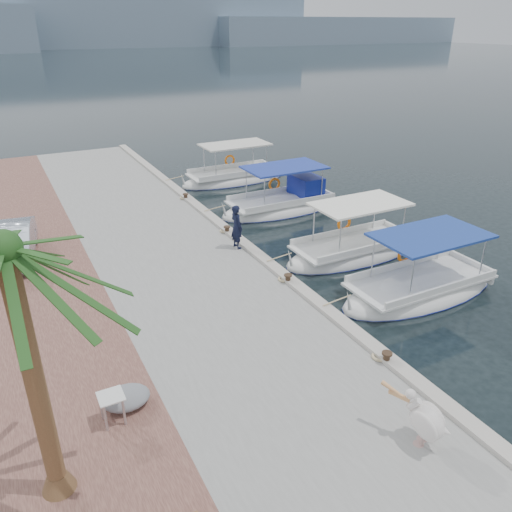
{
  "coord_description": "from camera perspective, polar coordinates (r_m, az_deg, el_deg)",
  "views": [
    {
      "loc": [
        -8.29,
        -11.35,
        8.57
      ],
      "look_at": [
        -1.0,
        2.61,
        1.2
      ],
      "focal_mm": 35.0,
      "sensor_mm": 36.0,
      "label": 1
    }
  ],
  "objects": [
    {
      "name": "fishing_caique_d",
      "position": [
        25.31,
        3.06,
        5.71
      ],
      "size": [
        6.48,
        2.58,
        2.83
      ],
      "color": "silver",
      "rests_on": "ground"
    },
    {
      "name": "fishing_caique_e",
      "position": [
        30.08,
        -2.61,
        8.73
      ],
      "size": [
        6.53,
        2.37,
        2.83
      ],
      "color": "silver",
      "rests_on": "ground"
    },
    {
      "name": "fishing_caique_c",
      "position": [
        20.58,
        11.02,
        0.34
      ],
      "size": [
        6.19,
        2.36,
        2.83
      ],
      "color": "silver",
      "rests_on": "ground"
    },
    {
      "name": "tarp_bundle",
      "position": [
        12.38,
        -14.6,
        -15.41
      ],
      "size": [
        1.1,
        0.9,
        0.4
      ],
      "primitive_type": "ellipsoid",
      "color": "slate",
      "rests_on": "cobblestone_strip"
    },
    {
      "name": "parked_car",
      "position": [
        20.69,
        -26.04,
        1.4
      ],
      "size": [
        1.99,
        4.16,
        1.31
      ],
      "primitive_type": "imported",
      "rotation": [
        0.0,
        0.0,
        -0.16
      ],
      "color": "#A8B2C0",
      "rests_on": "cobblestone_strip"
    },
    {
      "name": "cobblestone_strip",
      "position": [
        18.35,
        -23.54,
        -4.18
      ],
      "size": [
        4.0,
        40.0,
        0.5
      ],
      "primitive_type": "cube",
      "color": "brown",
      "rests_on": "ground"
    },
    {
      "name": "folding_table",
      "position": [
        11.81,
        -16.16,
        -15.85
      ],
      "size": [
        0.55,
        0.55,
        0.73
      ],
      "color": "silver",
      "rests_on": "cobblestone_strip"
    },
    {
      "name": "concrete_quay",
      "position": [
        19.1,
        -8.67,
        -1.07
      ],
      "size": [
        6.0,
        40.0,
        0.5
      ],
      "primitive_type": "cube",
      "color": "gray",
      "rests_on": "ground"
    },
    {
      "name": "fishing_caique_b",
      "position": [
        18.28,
        18.12,
        -3.81
      ],
      "size": [
        6.36,
        2.52,
        2.83
      ],
      "color": "silver",
      "rests_on": "ground"
    },
    {
      "name": "ground",
      "position": [
        16.47,
        7.36,
        -6.53
      ],
      "size": [
        400.0,
        400.0,
        0.0
      ],
      "primitive_type": "plane",
      "color": "black",
      "rests_on": "ground"
    },
    {
      "name": "date_palm",
      "position": [
        8.33,
        -26.84,
        0.49
      ],
      "size": [
        4.6,
        4.6,
        5.94
      ],
      "color": "brown",
      "rests_on": "cobblestone_strip"
    },
    {
      "name": "distant_hills",
      "position": [
        216.2,
        -19.13,
        23.59
      ],
      "size": [
        330.0,
        60.0,
        18.0
      ],
      "color": "slate",
      "rests_on": "ground"
    },
    {
      "name": "mooring_bollards",
      "position": [
        17.04,
        3.68,
        -2.52
      ],
      "size": [
        0.28,
        20.28,
        0.33
      ],
      "color": "black",
      "rests_on": "concrete_quay"
    },
    {
      "name": "fisherman",
      "position": [
        19.46,
        -2.23,
        3.36
      ],
      "size": [
        0.49,
        0.68,
        1.76
      ],
      "primitive_type": "imported",
      "rotation": [
        0.0,
        0.0,
        1.68
      ],
      "color": "black",
      "rests_on": "concrete_quay"
    },
    {
      "name": "pelican",
      "position": [
        11.43,
        18.75,
        -17.29
      ],
      "size": [
        0.87,
        1.52,
        1.19
      ],
      "color": "tan",
      "rests_on": "concrete_quay"
    },
    {
      "name": "quay_curb",
      "position": [
        19.92,
        -1.19,
        1.35
      ],
      "size": [
        0.44,
        40.0,
        0.12
      ],
      "primitive_type": "cube",
      "color": "#A69F93",
      "rests_on": "concrete_quay"
    }
  ]
}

